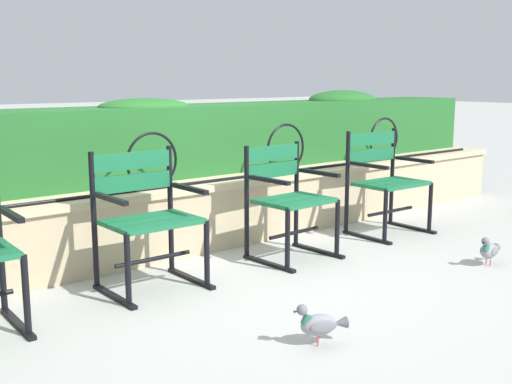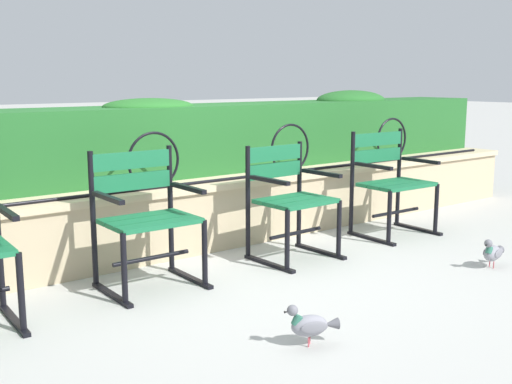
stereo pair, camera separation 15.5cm
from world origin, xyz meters
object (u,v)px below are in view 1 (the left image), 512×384
at_px(park_chair_centre_left, 146,215).
at_px(pigeon_far_side, 319,324).
at_px(park_chair_centre_right, 288,197).
at_px(pigeon_near_chairs, 489,250).
at_px(park_chair_rightmost, 385,179).

xyz_separation_m(park_chair_centre_left, pigeon_far_side, (0.20, -1.35, -0.36)).
relative_size(park_chair_centre_left, pigeon_far_side, 3.12).
height_order(park_chair_centre_right, pigeon_near_chairs, park_chair_centre_right).
height_order(park_chair_rightmost, pigeon_far_side, park_chair_rightmost).
relative_size(park_chair_centre_right, pigeon_far_side, 2.99).
bearing_deg(park_chair_centre_left, pigeon_near_chairs, -28.71).
bearing_deg(park_chair_centre_left, park_chair_rightmost, -0.94).
xyz_separation_m(park_chair_rightmost, pigeon_near_chairs, (-0.20, -1.12, -0.36)).
distance_m(park_chair_rightmost, pigeon_near_chairs, 1.20).
distance_m(park_chair_centre_right, park_chair_rightmost, 1.17).
bearing_deg(pigeon_near_chairs, park_chair_rightmost, 79.88).
bearing_deg(park_chair_rightmost, park_chair_centre_right, -178.49).
height_order(pigeon_near_chairs, pigeon_far_side, same).
xyz_separation_m(park_chair_centre_left, pigeon_near_chairs, (2.12, -1.16, -0.36)).
bearing_deg(park_chair_rightmost, park_chair_centre_left, 179.06).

